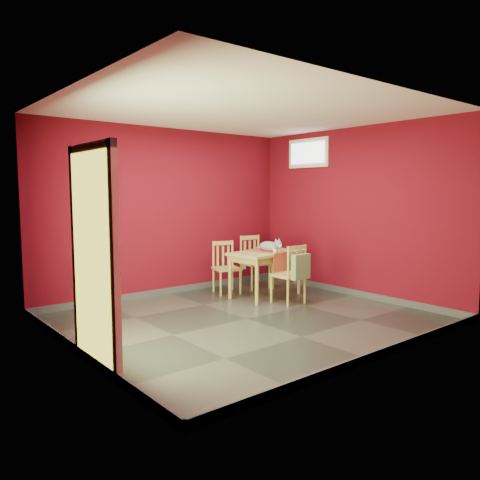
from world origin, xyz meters
TOP-DOWN VIEW (x-y plane):
  - ground at (0.00, 0.00)m, footprint 4.50×4.50m
  - room_shell at (0.00, 0.00)m, footprint 4.50×4.50m
  - doorway at (-2.23, -0.40)m, footprint 0.06×1.01m
  - window at (2.23, 1.00)m, footprint 0.05×0.90m
  - outlet_plate at (1.60, 1.99)m, footprint 0.08×0.02m
  - dining_table at (1.10, 0.85)m, footprint 1.24×0.82m
  - table_runner at (1.10, 0.73)m, footprint 0.41×0.72m
  - chair_far_left at (0.77, 1.47)m, footprint 0.50×0.50m
  - chair_far_right at (1.42, 1.50)m, footprint 0.48×0.48m
  - chair_near at (1.06, 0.25)m, footprint 0.42×0.42m
  - tote_bag at (1.06, 0.04)m, footprint 0.31×0.19m
  - cat at (1.15, 0.81)m, footprint 0.34×0.50m
  - picture_frame at (2.19, 1.53)m, footprint 0.18×0.45m

SIDE VIEW (x-z plane):
  - ground at x=0.00m, z-range 0.00..0.00m
  - room_shell at x=0.00m, z-range -2.20..2.30m
  - picture_frame at x=2.19m, z-range 0.00..0.44m
  - outlet_plate at x=1.60m, z-range 0.24..0.36m
  - chair_far_left at x=0.77m, z-range 0.01..0.87m
  - chair_near at x=1.06m, z-range 0.01..0.90m
  - chair_far_right at x=1.42m, z-range 0.01..0.92m
  - tote_bag at x=1.06m, z-range 0.37..0.81m
  - dining_table at x=1.10m, z-range 0.27..1.00m
  - table_runner at x=1.10m, z-range 0.50..0.85m
  - cat at x=1.15m, z-range 0.73..0.96m
  - doorway at x=-2.23m, z-range 0.06..2.19m
  - window at x=2.23m, z-range 2.10..2.60m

